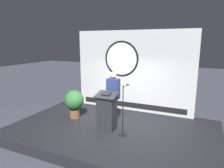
# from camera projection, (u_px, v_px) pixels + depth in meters

# --- Properties ---
(ground_plane) EXTENTS (40.00, 40.00, 0.00)m
(ground_plane) POSITION_uv_depth(u_px,v_px,m) (113.00, 136.00, 6.46)
(ground_plane) COLOR #383D47
(stage_platform) EXTENTS (6.40, 4.00, 0.30)m
(stage_platform) POSITION_uv_depth(u_px,v_px,m) (113.00, 132.00, 6.43)
(stage_platform) COLOR black
(stage_platform) RESTS_ON ground
(banner_display) EXTENTS (4.66, 0.12, 3.11)m
(banner_display) POSITION_uv_depth(u_px,v_px,m) (132.00, 71.00, 7.73)
(banner_display) COLOR silver
(banner_display) RESTS_ON stage_platform
(podium) EXTENTS (0.64, 0.50, 1.19)m
(podium) POSITION_uv_depth(u_px,v_px,m) (107.00, 112.00, 6.13)
(podium) COLOR #26262B
(podium) RESTS_ON stage_platform
(speaker_person) EXTENTS (0.40, 0.26, 1.75)m
(speaker_person) POSITION_uv_depth(u_px,v_px,m) (113.00, 98.00, 6.49)
(speaker_person) COLOR black
(speaker_person) RESTS_ON stage_platform
(microphone_stand) EXTENTS (0.24, 0.53, 1.49)m
(microphone_stand) POSITION_uv_depth(u_px,v_px,m) (123.00, 117.00, 5.81)
(microphone_stand) COLOR black
(microphone_stand) RESTS_ON stage_platform
(potted_plant) EXTENTS (0.69, 0.69, 1.00)m
(potted_plant) POSITION_uv_depth(u_px,v_px,m) (74.00, 101.00, 7.11)
(potted_plant) COLOR brown
(potted_plant) RESTS_ON stage_platform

